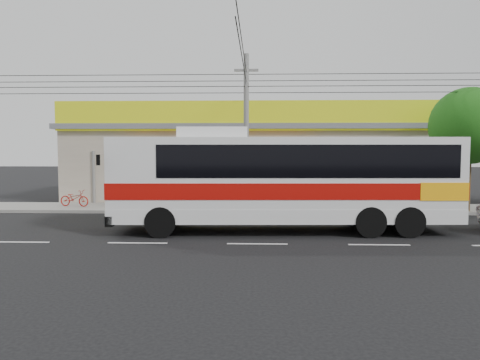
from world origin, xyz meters
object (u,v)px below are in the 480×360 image
object	(u,v)px
coach_bus	(289,176)
motorbike_red	(74,198)
utility_pole	(246,83)
tree_near	(472,129)
motorbike_dark	(146,194)

from	to	relation	value
coach_bus	motorbike_red	world-z (taller)	coach_bus
utility_pole	tree_near	size ratio (longest dim) A/B	5.64
utility_pole	motorbike_dark	bearing A→B (deg)	153.86
utility_pole	tree_near	bearing A→B (deg)	2.92
motorbike_dark	tree_near	bearing A→B (deg)	-89.65
coach_bus	tree_near	bearing A→B (deg)	26.40
coach_bus	tree_near	xyz separation A→B (m)	(8.93, 4.88, 1.97)
coach_bus	motorbike_red	bearing A→B (deg)	148.23
motorbike_red	motorbike_dark	distance (m)	3.64
tree_near	utility_pole	bearing A→B (deg)	-177.08
motorbike_red	tree_near	bearing A→B (deg)	-81.30
motorbike_dark	tree_near	world-z (taller)	tree_near
motorbike_red	motorbike_dark	world-z (taller)	motorbike_dark
motorbike_red	tree_near	distance (m)	19.90
coach_bus	utility_pole	size ratio (longest dim) A/B	0.38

